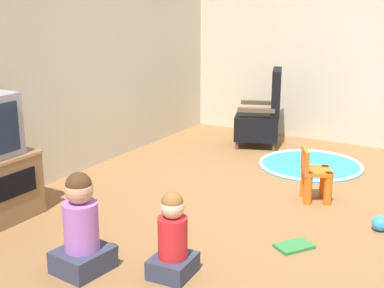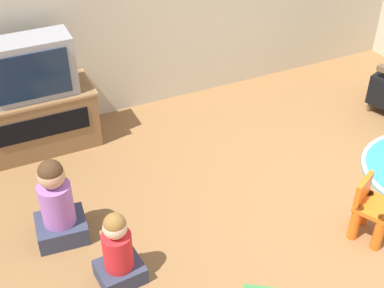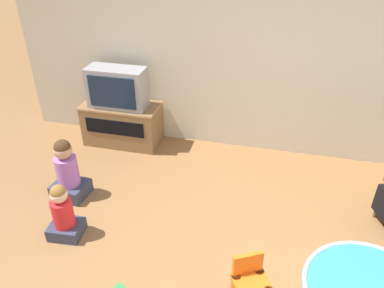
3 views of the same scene
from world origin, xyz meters
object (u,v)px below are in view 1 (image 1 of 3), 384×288
at_px(black_armchair, 262,117).
at_px(yellow_kid_chair, 315,178).
at_px(child_watching_left, 173,240).
at_px(child_watching_center, 81,229).
at_px(toy_ball, 380,223).
at_px(book, 294,246).

relative_size(black_armchair, yellow_kid_chair, 1.98).
bearing_deg(child_watching_left, child_watching_center, 110.38).
distance_m(black_armchair, child_watching_center, 3.52).
distance_m(child_watching_left, toy_ball, 1.77).
height_order(child_watching_left, child_watching_center, child_watching_center).
xyz_separation_m(yellow_kid_chair, child_watching_center, (-2.05, 0.92, 0.09)).
xyz_separation_m(black_armchair, toy_ball, (-1.82, -1.83, -0.30)).
height_order(child_watching_left, toy_ball, child_watching_left).
bearing_deg(toy_ball, black_armchair, 45.16).
bearing_deg(yellow_kid_chair, book, 162.24).
relative_size(child_watching_left, toy_ball, 4.70).
relative_size(toy_ball, book, 0.39).
bearing_deg(child_watching_center, black_armchair, 9.61).
relative_size(black_armchair, book, 2.98).
xyz_separation_m(black_armchair, child_watching_center, (-3.51, -0.24, -0.06)).
height_order(child_watching_center, book, child_watching_center).
xyz_separation_m(yellow_kid_chair, book, (-1.00, -0.19, -0.20)).
xyz_separation_m(black_armchair, yellow_kid_chair, (-1.45, -1.16, -0.14)).
distance_m(yellow_kid_chair, book, 1.04).
bearing_deg(yellow_kid_chair, child_watching_left, 139.92).
relative_size(black_armchair, child_watching_left, 1.62).
xyz_separation_m(black_armchair, child_watching_left, (-3.24, -0.80, -0.10)).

